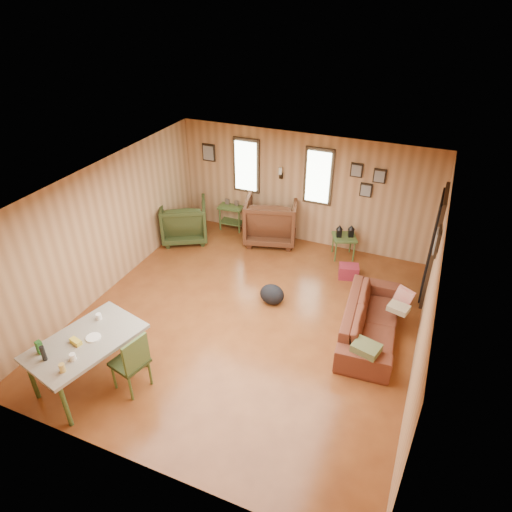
% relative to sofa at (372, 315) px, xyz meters
% --- Properties ---
extents(room, '(5.54, 6.04, 2.44)m').
position_rel_sofa_xyz_m(room, '(-1.83, -0.13, 0.79)').
color(room, brown).
rests_on(room, ground).
extents(sofa, '(0.76, 2.14, 0.82)m').
position_rel_sofa_xyz_m(sofa, '(0.00, 0.00, 0.00)').
color(sofa, '#5E2A1A').
rests_on(sofa, ground).
extents(recliner_brown, '(1.32, 1.27, 1.12)m').
position_rel_sofa_xyz_m(recliner_brown, '(-2.62, 2.33, 0.15)').
color(recliner_brown, '#4D2917').
rests_on(recliner_brown, ground).
extents(recliner_green, '(1.28, 1.26, 0.99)m').
position_rel_sofa_xyz_m(recliner_green, '(-4.40, 1.63, 0.09)').
color(recliner_green, '#2C3618').
rests_on(recliner_green, ground).
extents(end_table, '(0.59, 0.55, 0.71)m').
position_rel_sofa_xyz_m(end_table, '(-3.65, 2.52, -0.01)').
color(end_table, '#4B672E').
rests_on(end_table, ground).
extents(side_table, '(0.61, 0.61, 0.74)m').
position_rel_sofa_xyz_m(side_table, '(-0.98, 2.24, 0.10)').
color(side_table, '#4B672E').
rests_on(side_table, ground).
extents(cooler, '(0.43, 0.36, 0.27)m').
position_rel_sofa_xyz_m(cooler, '(-0.69, 1.52, -0.28)').
color(cooler, maroon).
rests_on(cooler, ground).
extents(backpack, '(0.48, 0.39, 0.38)m').
position_rel_sofa_xyz_m(backpack, '(-1.77, 0.18, -0.22)').
color(backpack, black).
rests_on(backpack, ground).
extents(sofa_pillows, '(0.73, 1.65, 0.34)m').
position_rel_sofa_xyz_m(sofa_pillows, '(0.24, -0.23, 0.09)').
color(sofa_pillows, '#505630').
rests_on(sofa_pillows, sofa).
extents(dining_table, '(1.26, 1.70, 1.00)m').
position_rel_sofa_xyz_m(dining_table, '(-3.49, -2.55, 0.30)').
color(dining_table, gray).
rests_on(dining_table, ground).
extents(dining_chair, '(0.53, 0.53, 0.97)m').
position_rel_sofa_xyz_m(dining_chair, '(-2.83, -2.42, 0.13)').
color(dining_chair, '#2C3618').
rests_on(dining_chair, ground).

